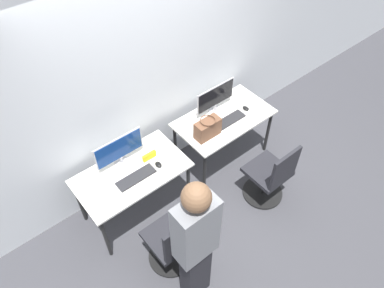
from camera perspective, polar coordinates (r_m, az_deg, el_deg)
ground_plane at (r=4.56m, az=1.06°, el=-8.27°), size 20.00×20.00×0.00m
wall_back at (r=3.98m, az=-6.05°, el=10.68°), size 12.00×0.05×2.80m
desk_left at (r=4.01m, az=-9.13°, el=-4.97°), size 1.17×0.66×0.71m
monitor_left at (r=3.90m, az=-11.03°, el=-0.88°), size 0.55×0.16×0.36m
keyboard_left at (r=3.88m, az=-8.52°, el=-5.06°), size 0.42×0.14×0.02m
mouse_left at (r=3.96m, az=-5.15°, el=-3.13°), size 0.06×0.09×0.03m
office_chair_left at (r=3.84m, az=-2.92°, el=-14.90°), size 0.48×0.48×0.90m
person_left at (r=3.19m, az=0.56°, el=-14.81°), size 0.36×0.22×1.71m
desk_right at (r=4.53m, az=4.87°, el=3.36°), size 1.17×0.66×0.71m
monitor_right at (r=4.43m, az=3.60°, el=7.09°), size 0.55×0.16×0.36m
keyboard_right at (r=4.42m, az=5.65°, el=3.60°), size 0.42×0.14×0.02m
mouse_right at (r=4.60m, az=8.19°, el=5.41°), size 0.06×0.09×0.03m
office_chair_right at (r=4.37m, az=11.81°, el=-5.03°), size 0.48×0.48×0.90m
handbag at (r=4.16m, az=2.39°, el=2.41°), size 0.30×0.18×0.25m
placard_left at (r=4.01m, az=-6.52°, el=-1.84°), size 0.16×0.03×0.08m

